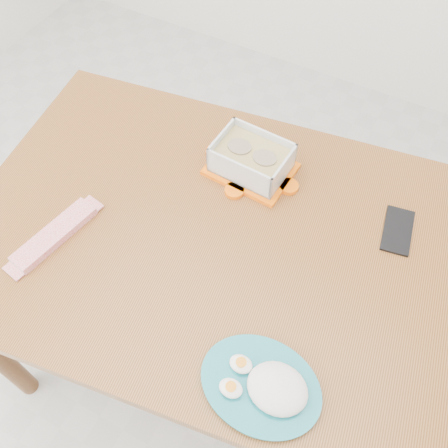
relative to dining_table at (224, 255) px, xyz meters
The scene contains 7 objects.
ground 0.69m from the dining_table, 140.72° to the right, with size 3.50×3.50×0.00m, color #B7B7B2.
dining_table is the anchor object (origin of this frame).
food_container 0.27m from the dining_table, 99.37° to the left, with size 0.23×0.18×0.09m.
orange_fruit 0.26m from the dining_table, 104.61° to the left, with size 0.07×0.07×0.07m, color #FF4705.
rice_plate 0.40m from the dining_table, 49.10° to the right, with size 0.26×0.26×0.07m.
candy_bar 0.43m from the dining_table, 152.19° to the right, with size 0.23×0.06×0.02m, color red.
smartphone 0.44m from the dining_table, 30.40° to the left, with size 0.07×0.14×0.01m, color black.
Camera 1 is at (0.47, -0.46, 1.79)m, focal length 40.00 mm.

